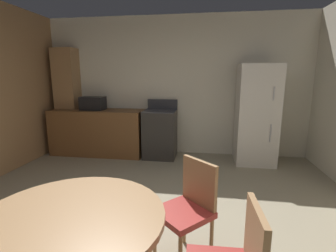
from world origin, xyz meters
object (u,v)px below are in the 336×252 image
at_px(microwave, 93,103).
at_px(refrigerator, 256,115).
at_px(oven_range, 160,133).
at_px(dining_table, 72,240).
at_px(chair_northeast, 189,205).

bearing_deg(microwave, refrigerator, -0.93).
relative_size(oven_range, dining_table, 0.98).
bearing_deg(refrigerator, oven_range, 178.24).
xyz_separation_m(microwave, chair_northeast, (2.07, -2.67, -0.53)).
bearing_deg(dining_table, microwave, 112.87).
distance_m(refrigerator, chair_northeast, 2.84).
height_order(refrigerator, microwave, refrigerator).
bearing_deg(dining_table, chair_northeast, 46.04).
relative_size(oven_range, chair_northeast, 1.26).
distance_m(oven_range, chair_northeast, 2.77).
xyz_separation_m(oven_range, dining_table, (0.07, -3.35, 0.13)).
relative_size(oven_range, microwave, 2.50).
bearing_deg(microwave, oven_range, 0.15).
bearing_deg(chair_northeast, dining_table, 0.00).
distance_m(microwave, dining_table, 3.66).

